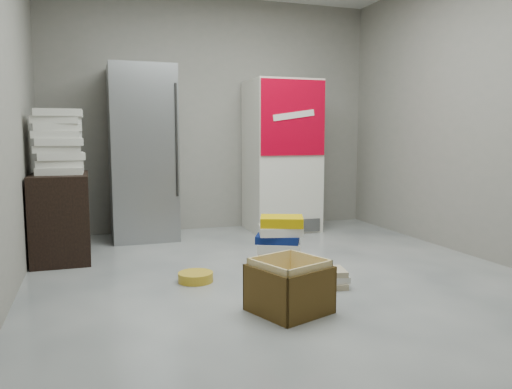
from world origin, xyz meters
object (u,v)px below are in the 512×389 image
object	(u,v)px
wood_shelf	(61,217)
cardboard_box	(289,290)
phonebook_stack_main	(280,242)
steel_fridge	(143,154)
coke_cooler	(282,156)

from	to	relation	value
wood_shelf	cardboard_box	size ratio (longest dim) A/B	1.43
wood_shelf	phonebook_stack_main	size ratio (longest dim) A/B	1.67
steel_fridge	phonebook_stack_main	world-z (taller)	steel_fridge
wood_shelf	cardboard_box	distance (m)	2.48
steel_fridge	cardboard_box	bearing A→B (deg)	-76.45
coke_cooler	cardboard_box	bearing A→B (deg)	-110.31
steel_fridge	wood_shelf	distance (m)	1.23
cardboard_box	wood_shelf	bearing A→B (deg)	106.13
steel_fridge	phonebook_stack_main	distance (m)	2.07
phonebook_stack_main	wood_shelf	bearing A→B (deg)	173.59
coke_cooler	phonebook_stack_main	distance (m)	1.91
coke_cooler	wood_shelf	size ratio (longest dim) A/B	2.25
coke_cooler	phonebook_stack_main	xyz separation A→B (m)	(-0.66, -1.66, -0.68)
coke_cooler	wood_shelf	distance (m)	2.63
coke_cooler	wood_shelf	xyz separation A→B (m)	(-2.48, -0.72, -0.50)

